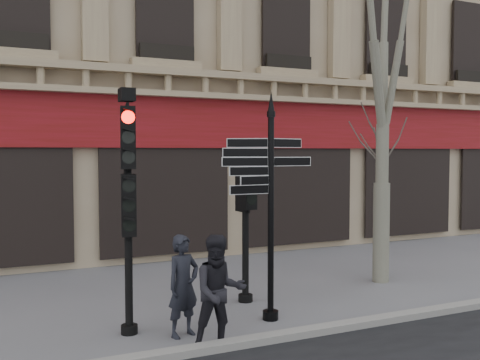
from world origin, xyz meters
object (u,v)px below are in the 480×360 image
Objects in this scene: fingerpost at (271,167)px; plane_tree at (384,10)px; pedestrian_b at (219,292)px; traffic_signal_secondary at (245,197)px; pedestrian_a at (183,286)px; traffic_signal_main at (128,180)px.

plane_tree is at bearing 31.45° from fingerpost.
plane_tree reaches higher than fingerpost.
fingerpost is 2.34× the size of pedestrian_b.
fingerpost is at bearing -99.73° from traffic_signal_secondary.
pedestrian_b is at bearing -136.49° from fingerpost.
fingerpost reaches higher than pedestrian_b.
pedestrian_a is 0.95× the size of pedestrian_b.
fingerpost is 2.42m from pedestrian_a.
traffic_signal_secondary reaches higher than pedestrian_a.
plane_tree is 7.32m from pedestrian_a.
traffic_signal_secondary is at bearing -176.90° from plane_tree.
fingerpost is 0.46× the size of plane_tree.
traffic_signal_main is 2.61m from traffic_signal_secondary.
traffic_signal_main is 1.84m from pedestrian_a.
traffic_signal_secondary is at bearing 30.23° from traffic_signal_main.
pedestrian_a is at bearing -147.67° from traffic_signal_secondary.
traffic_signal_main reaches higher than pedestrian_a.
traffic_signal_main is at bearing -177.10° from fingerpost.
fingerpost reaches higher than pedestrian_a.
fingerpost is 2.37m from traffic_signal_main.
fingerpost is at bearing 3.19° from traffic_signal_main.
traffic_signal_secondary is 2.70m from pedestrian_b.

